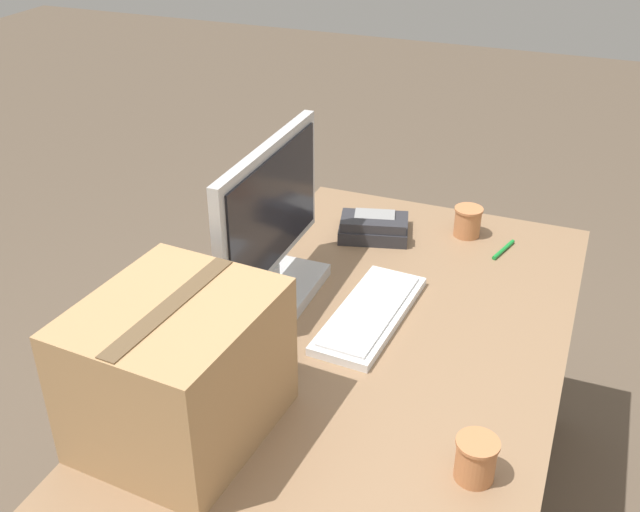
# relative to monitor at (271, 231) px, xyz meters

# --- Properties ---
(office_desk) EXTENTS (1.80, 0.90, 0.75)m
(office_desk) POSITION_rel_monitor_xyz_m (-0.21, -0.32, -0.57)
(office_desk) COLOR #8C6B4C
(office_desk) RESTS_ON ground_plane
(monitor) EXTENTS (0.54, 0.22, 0.43)m
(monitor) POSITION_rel_monitor_xyz_m (0.00, 0.00, 0.00)
(monitor) COLOR #B7B7B7
(monitor) RESTS_ON office_desk
(keyboard) EXTENTS (0.43, 0.19, 0.03)m
(keyboard) POSITION_rel_monitor_xyz_m (-0.01, -0.28, -0.18)
(keyboard) COLOR silver
(keyboard) RESTS_ON office_desk
(desk_phone) EXTENTS (0.22, 0.25, 0.07)m
(desk_phone) POSITION_rel_monitor_xyz_m (0.42, -0.15, -0.16)
(desk_phone) COLOR #2D2D33
(desk_phone) RESTS_ON office_desk
(paper_cup_left) EXTENTS (0.08, 0.08, 0.09)m
(paper_cup_left) POSITION_rel_monitor_xyz_m (-0.45, -0.63, -0.14)
(paper_cup_left) COLOR #BC7547
(paper_cup_left) RESTS_ON office_desk
(paper_cup_right) EXTENTS (0.09, 0.09, 0.09)m
(paper_cup_right) POSITION_rel_monitor_xyz_m (0.52, -0.41, -0.14)
(paper_cup_right) COLOR #BC7547
(paper_cup_right) RESTS_ON office_desk
(cardboard_box) EXTENTS (0.41, 0.36, 0.31)m
(cardboard_box) POSITION_rel_monitor_xyz_m (-0.54, -0.05, -0.04)
(cardboard_box) COLOR tan
(cardboard_box) RESTS_ON office_desk
(pen_marker) EXTENTS (0.13, 0.05, 0.01)m
(pen_marker) POSITION_rel_monitor_xyz_m (0.46, -0.54, -0.18)
(pen_marker) COLOR #198C33
(pen_marker) RESTS_ON office_desk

